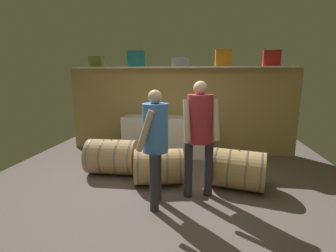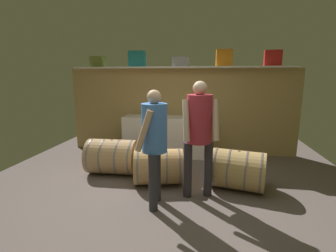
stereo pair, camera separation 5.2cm
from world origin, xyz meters
name	(u,v)px [view 1 (the left image)]	position (x,y,z in m)	size (l,w,h in m)	color
ground_plane	(168,184)	(0.00, 0.62, -0.01)	(6.43, 8.15, 0.02)	#635652
back_wall_panel	(179,111)	(0.00, 2.47, 0.97)	(5.23, 0.10, 1.95)	tan
high_shelf_board	(179,67)	(0.00, 2.32, 1.96)	(4.81, 0.40, 0.03)	white
toolcase_olive	(96,62)	(-1.91, 2.32, 2.10)	(0.31, 0.20, 0.24)	olive
toolcase_teal	(136,59)	(-0.97, 2.32, 2.15)	(0.36, 0.26, 0.34)	teal
toolcase_grey	(180,62)	(0.02, 2.32, 2.08)	(0.34, 0.27, 0.20)	gray
toolcase_orange	(223,58)	(0.94, 2.32, 2.15)	(0.33, 0.19, 0.35)	orange
toolcase_red	(272,58)	(1.93, 2.32, 2.14)	(0.34, 0.19, 0.32)	red
work_cabinet	(166,136)	(-0.26, 2.15, 0.44)	(1.94, 0.53, 0.89)	white
wine_bottle_clear	(153,111)	(-0.57, 2.14, 1.01)	(0.07, 0.07, 0.28)	#B0BBB7
wine_glass	(195,113)	(0.37, 2.13, 0.98)	(0.07, 0.07, 0.13)	white
wine_barrel_near	(159,167)	(-0.16, 0.60, 0.30)	(0.89, 0.73, 0.60)	tan
wine_barrel_far	(238,169)	(1.13, 0.61, 0.32)	(0.93, 0.79, 0.64)	tan
wine_barrel_flank	(112,157)	(-1.09, 0.92, 0.32)	(0.90, 0.66, 0.65)	tan
winemaker_pouring	(155,137)	(-0.08, -0.11, 0.99)	(0.40, 0.48, 1.61)	#313037
visitor_tasting	(200,128)	(0.51, 0.25, 1.05)	(0.55, 0.46, 1.71)	#312C32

